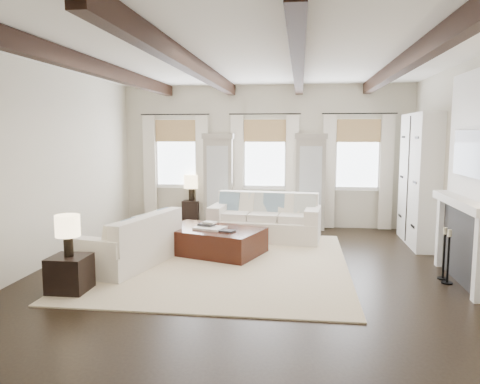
# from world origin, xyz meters

# --- Properties ---
(ground) EXTENTS (7.50, 7.50, 0.00)m
(ground) POSITION_xyz_m (0.00, 0.00, 0.00)
(ground) COLOR black
(ground) RESTS_ON ground
(room_shell) EXTENTS (6.54, 7.54, 3.22)m
(room_shell) POSITION_xyz_m (0.75, 0.90, 1.89)
(room_shell) COLOR beige
(room_shell) RESTS_ON ground
(area_rug) EXTENTS (4.07, 4.46, 0.02)m
(area_rug) POSITION_xyz_m (-0.46, 0.51, 0.01)
(area_rug) COLOR beige
(area_rug) RESTS_ON ground
(sofa_back) EXTENTS (2.25, 1.19, 0.93)m
(sofa_back) POSITION_xyz_m (0.12, 2.38, 0.38)
(sofa_back) COLOR white
(sofa_back) RESTS_ON ground
(sofa_left) EXTENTS (1.31, 2.09, 0.83)m
(sofa_left) POSITION_xyz_m (-1.84, 0.23, 0.34)
(sofa_left) COLOR white
(sofa_left) RESTS_ON ground
(ottoman) EXTENTS (1.99, 1.60, 0.45)m
(ottoman) POSITION_xyz_m (-0.74, 1.12, 0.23)
(ottoman) COLOR black
(ottoman) RESTS_ON ground
(tray) EXTENTS (0.60, 0.53, 0.04)m
(tray) POSITION_xyz_m (-0.76, 1.06, 0.47)
(tray) COLOR white
(tray) RESTS_ON ottoman
(book_lower) EXTENTS (0.31, 0.28, 0.04)m
(book_lower) POSITION_xyz_m (-0.84, 1.15, 0.51)
(book_lower) COLOR #262628
(book_lower) RESTS_ON tray
(book_upper) EXTENTS (0.26, 0.23, 0.03)m
(book_upper) POSITION_xyz_m (-0.78, 1.17, 0.55)
(book_upper) COLOR beige
(book_upper) RESTS_ON book_lower
(book_loose) EXTENTS (0.29, 0.25, 0.03)m
(book_loose) POSITION_xyz_m (-0.42, 0.87, 0.47)
(book_loose) COLOR #262628
(book_loose) RESTS_ON ottoman
(side_table_front) EXTENTS (0.50, 0.50, 0.50)m
(side_table_front) POSITION_xyz_m (-2.25, -1.13, 0.25)
(side_table_front) COLOR black
(side_table_front) RESTS_ON ground
(lamp_front) EXTENTS (0.32, 0.32, 0.56)m
(lamp_front) POSITION_xyz_m (-2.25, -1.13, 0.88)
(lamp_front) COLOR black
(lamp_front) RESTS_ON side_table_front
(side_table_back) EXTENTS (0.38, 0.38, 0.58)m
(side_table_back) POSITION_xyz_m (-1.69, 3.64, 0.29)
(side_table_back) COLOR black
(side_table_back) RESTS_ON ground
(lamp_back) EXTENTS (0.35, 0.35, 0.59)m
(lamp_back) POSITION_xyz_m (-1.69, 3.64, 0.98)
(lamp_back) COLOR black
(lamp_back) RESTS_ON side_table_back
(candlestick_near) EXTENTS (0.16, 0.16, 0.78)m
(candlestick_near) POSITION_xyz_m (2.90, -0.10, 0.32)
(candlestick_near) COLOR black
(candlestick_near) RESTS_ON ground
(candlestick_far) EXTENTS (0.16, 0.16, 0.77)m
(candlestick_far) POSITION_xyz_m (2.90, 0.10, 0.32)
(candlestick_far) COLOR black
(candlestick_far) RESTS_ON ground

